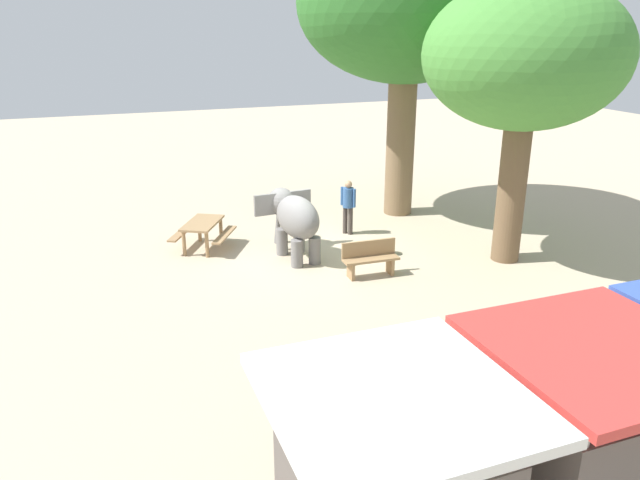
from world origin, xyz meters
TOP-DOWN VIEW (x-y plane):
  - ground_plane at (0.00, 0.00)m, footprint 60.00×60.00m
  - elephant at (0.57, -0.10)m, footprint 1.65×2.46m
  - person_handler at (-1.50, -1.27)m, footprint 0.33×0.43m
  - shade_tree_main at (-4.57, 2.13)m, footprint 5.05×4.63m
  - shade_tree_secondary at (-3.88, -2.66)m, footprint 6.60×6.05m
  - wooden_bench at (-0.75, 1.85)m, footprint 1.42×0.47m
  - picnic_table_near at (2.75, -1.49)m, footprint 2.03×2.04m
  - market_stall_red at (0.26, 10.00)m, footprint 2.50×2.50m
  - feed_bucket at (-1.83, 0.69)m, footprint 0.36×0.36m

SIDE VIEW (x-z plane):
  - ground_plane at x=0.00m, z-range 0.00..0.00m
  - feed_bucket at x=-1.83m, z-range 0.00..0.32m
  - wooden_bench at x=-0.75m, z-range 0.03..0.91m
  - picnic_table_near at x=2.75m, z-range 0.20..0.98m
  - person_handler at x=-1.50m, z-range 0.14..1.76m
  - elephant at x=0.57m, z-range 0.24..1.94m
  - market_stall_red at x=0.26m, z-range -0.12..2.40m
  - shade_tree_main at x=-4.57m, z-range 1.64..8.63m
  - shade_tree_secondary at x=-3.88m, z-range 1.99..10.80m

